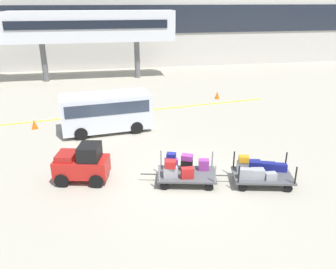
{
  "coord_description": "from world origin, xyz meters",
  "views": [
    {
      "loc": [
        -2.8,
        -11.89,
        6.85
      ],
      "look_at": [
        -0.05,
        2.32,
        1.11
      ],
      "focal_mm": 36.41,
      "sensor_mm": 36.0,
      "label": 1
    }
  ],
  "objects": [
    {
      "name": "ground_plane",
      "position": [
        0.0,
        0.0,
        0.0
      ],
      "size": [
        120.0,
        120.0,
        0.0
      ],
      "primitive_type": "plane",
      "color": "#A8A08E"
    },
    {
      "name": "apron_lead_line",
      "position": [
        -1.53,
        9.39,
        0.0
      ],
      "size": [
        20.25,
        2.97,
        0.01
      ],
      "primitive_type": "cube",
      "rotation": [
        0.0,
        0.0,
        0.14
      ],
      "color": "yellow",
      "rests_on": "ground_plane"
    },
    {
      "name": "safety_cone_near",
      "position": [
        -6.8,
        7.39,
        0.28
      ],
      "size": [
        0.36,
        0.36,
        0.55
      ],
      "primitive_type": "cone",
      "color": "#EA590F",
      "rests_on": "ground_plane"
    },
    {
      "name": "baggage_tug",
      "position": [
        -3.84,
        0.72,
        0.75
      ],
      "size": [
        2.29,
        1.63,
        1.58
      ],
      "color": "red",
      "rests_on": "ground_plane"
    },
    {
      "name": "jet_bridge",
      "position": [
        -5.37,
        19.99,
        4.64
      ],
      "size": [
        17.11,
        3.0,
        5.99
      ],
      "color": "silver",
      "rests_on": "ground_plane"
    },
    {
      "name": "baggage_cart_lead",
      "position": [
        0.11,
        -0.15,
        0.55
      ],
      "size": [
        3.09,
        1.88,
        1.13
      ],
      "color": "#4C4C4F",
      "rests_on": "ground_plane"
    },
    {
      "name": "safety_cone_far",
      "position": [
        5.45,
        11.49,
        0.28
      ],
      "size": [
        0.36,
        0.36,
        0.55
      ],
      "primitive_type": "cone",
      "color": "#EA590F",
      "rests_on": "ground_plane"
    },
    {
      "name": "terminal_building",
      "position": [
        0.0,
        25.98,
        4.52
      ],
      "size": [
        55.35,
        2.51,
        9.03
      ],
      "color": "#BCB7AD",
      "rests_on": "ground_plane"
    },
    {
      "name": "baggage_cart_middle",
      "position": [
        3.05,
        -0.83,
        0.5
      ],
      "size": [
        3.09,
        1.88,
        1.1
      ],
      "color": "#4C4C4F",
      "rests_on": "ground_plane"
    },
    {
      "name": "shuttle_van",
      "position": [
        -2.75,
        6.25,
        1.23
      ],
      "size": [
        4.99,
        2.46,
        2.1
      ],
      "color": "silver",
      "rests_on": "ground_plane"
    }
  ]
}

